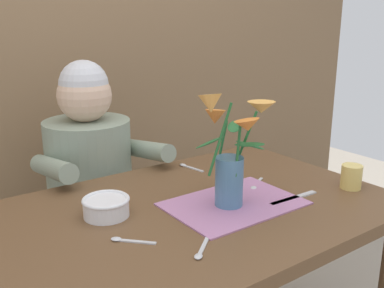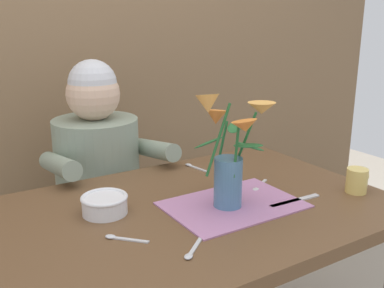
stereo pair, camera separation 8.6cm
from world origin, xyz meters
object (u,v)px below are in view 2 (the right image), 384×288
(seated_person, at_px, (100,198))
(tea_cup, at_px, (357,180))
(flower_vase, at_px, (231,153))
(dinner_knife, at_px, (295,201))
(ceramic_bowl, at_px, (105,204))

(seated_person, relative_size, tea_cup, 12.20)
(seated_person, height_order, flower_vase, seated_person)
(flower_vase, bearing_deg, dinner_knife, -21.71)
(dinner_knife, xyz_separation_m, tea_cup, (0.23, -0.05, 0.04))
(seated_person, distance_m, tea_cup, 1.01)
(flower_vase, height_order, dinner_knife, flower_vase)
(dinner_knife, relative_size, tea_cup, 2.04)
(tea_cup, bearing_deg, seated_person, 126.19)
(ceramic_bowl, bearing_deg, tea_cup, -20.27)
(ceramic_bowl, bearing_deg, seated_person, 71.91)
(ceramic_bowl, bearing_deg, dinner_knife, -23.49)
(ceramic_bowl, xyz_separation_m, dinner_knife, (0.53, -0.23, -0.03))
(tea_cup, bearing_deg, flower_vase, 163.28)
(tea_cup, bearing_deg, dinner_knife, 167.82)
(flower_vase, bearing_deg, tea_cup, -16.72)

